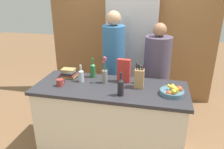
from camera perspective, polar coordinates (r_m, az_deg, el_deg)
name	(u,v)px	position (r m, az deg, el deg)	size (l,w,h in m)	color
ground_plane	(111,148)	(3.11, -0.39, -18.53)	(14.00, 14.00, 0.00)	brown
kitchen_island	(110,119)	(2.84, -0.41, -11.48)	(1.83, 0.73, 0.91)	silver
back_wall_wood	(131,30)	(4.08, 4.93, 11.58)	(3.03, 0.12, 2.60)	olive
refrigerator	(132,52)	(3.79, 5.38, 5.80)	(0.79, 0.63, 1.95)	#B7B7BC
fruit_bowl	(173,91)	(2.50, 15.57, -4.27)	(0.27, 0.27, 0.11)	slate
knife_block	(139,78)	(2.57, 7.12, -0.99)	(0.11, 0.09, 0.30)	tan
flower_vase	(105,73)	(2.68, -1.91, 0.31)	(0.07, 0.07, 0.34)	gray
cereal_box	(124,71)	(2.70, 3.08, 1.01)	(0.16, 0.08, 0.29)	red
coffee_mug	(60,82)	(2.70, -13.41, -2.04)	(0.09, 0.11, 0.08)	#99332D
book_stack	(69,74)	(2.91, -11.24, 0.24)	(0.21, 0.16, 0.12)	#99844C
bottle_oil	(141,76)	(2.70, 7.63, -0.46)	(0.08, 0.08, 0.23)	#B2BCC1
bottle_vinegar	(81,75)	(2.75, -8.09, -0.15)	(0.07, 0.07, 0.22)	#B2BCC1
bottle_wine	(121,86)	(2.37, 2.27, -3.13)	(0.07, 0.07, 0.27)	black
bottle_water	(93,70)	(2.87, -5.06, 1.26)	(0.07, 0.07, 0.26)	#286633
person_at_sink	(114,64)	(3.19, 0.41, 2.89)	(0.32, 0.32, 1.73)	#383842
person_in_blue	(156,73)	(3.19, 11.52, 0.51)	(0.37, 0.37, 1.58)	#383842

